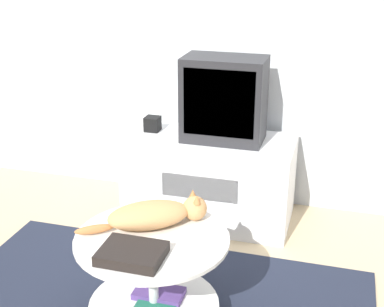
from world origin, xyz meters
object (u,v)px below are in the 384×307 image
at_px(tv, 224,99).
at_px(dvd_box, 132,254).
at_px(speaker, 153,124).
at_px(cat, 155,214).

height_order(tv, dvd_box, tv).
height_order(speaker, cat, speaker).
height_order(tv, speaker, tv).
distance_m(tv, speaker, 0.51).
relative_size(tv, speaker, 5.51).
height_order(tv, cat, tv).
distance_m(tv, cat, 1.07).
distance_m(speaker, cat, 1.14).
bearing_deg(cat, speaker, 76.99).
bearing_deg(speaker, tv, -4.18).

